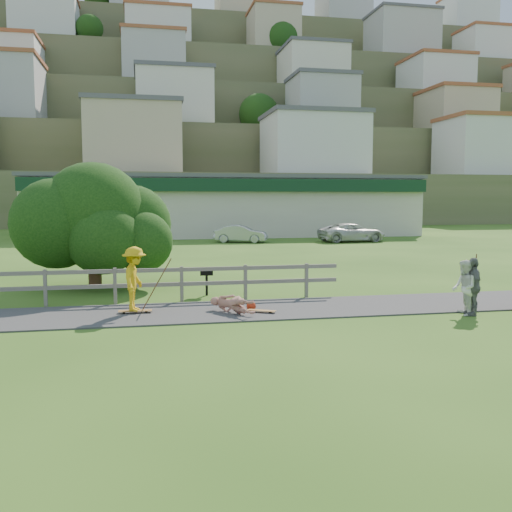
% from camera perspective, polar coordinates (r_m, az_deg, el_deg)
% --- Properties ---
extents(ground, '(260.00, 260.00, 0.00)m').
position_cam_1_polar(ground, '(14.90, 1.23, -6.55)').
color(ground, '#2E5418').
rests_on(ground, ground).
extents(path, '(34.00, 3.00, 0.04)m').
position_cam_1_polar(path, '(16.33, 0.08, -5.38)').
color(path, '#39393C').
rests_on(path, ground).
extents(fence, '(15.05, 0.10, 1.10)m').
position_cam_1_polar(fence, '(17.73, -15.92, -2.41)').
color(fence, '#666159').
rests_on(fence, ground).
extents(strip_mall, '(32.50, 10.75, 5.10)m').
position_cam_1_polar(strip_mall, '(49.67, -3.09, 5.10)').
color(strip_mall, beige).
rests_on(strip_mall, ground).
extents(hillside, '(220.00, 67.00, 47.50)m').
position_cam_1_polar(hillside, '(106.15, -9.82, 11.80)').
color(hillside, '#4D5733').
rests_on(hillside, ground).
extents(skater_rider, '(0.88, 1.26, 1.77)m').
position_cam_1_polar(skater_rider, '(15.98, -12.04, -2.61)').
color(skater_rider, gold).
rests_on(skater_rider, ground).
extents(skater_fallen, '(1.46, 1.17, 0.55)m').
position_cam_1_polar(skater_fallen, '(15.76, -2.39, -4.85)').
color(skater_fallen, '#AA6C5E').
rests_on(skater_fallen, ground).
extents(spectator_a, '(0.77, 0.88, 1.52)m').
position_cam_1_polar(spectator_a, '(16.53, 20.10, -3.00)').
color(spectator_a, white).
rests_on(spectator_a, ground).
extents(spectator_b, '(0.58, 0.99, 1.58)m').
position_cam_1_polar(spectator_b, '(16.63, 20.86, -2.87)').
color(spectator_b, slate).
rests_on(spectator_b, ground).
extents(car_silver, '(4.03, 2.52, 1.25)m').
position_cam_1_polar(car_silver, '(41.16, -1.53, 2.24)').
color(car_silver, '#A6A7AE').
rests_on(car_silver, ground).
extents(car_white, '(5.10, 2.73, 1.36)m').
position_cam_1_polar(car_white, '(42.33, 9.56, 2.33)').
color(car_white, silver).
rests_on(car_white, ground).
extents(tree, '(5.97, 5.97, 3.39)m').
position_cam_1_polar(tree, '(21.02, -15.89, 1.51)').
color(tree, black).
rests_on(tree, ground).
extents(bbq, '(0.44, 0.36, 0.90)m').
position_cam_1_polar(bbq, '(18.80, -4.96, -2.60)').
color(bbq, black).
rests_on(bbq, ground).
extents(longboard_rider, '(0.91, 0.24, 0.10)m').
position_cam_1_polar(longboard_rider, '(16.12, -11.98, -5.55)').
color(longboard_rider, olive).
rests_on(longboard_rider, ground).
extents(longboard_fallen, '(0.80, 0.58, 0.09)m').
position_cam_1_polar(longboard_fallen, '(15.85, 0.54, -5.64)').
color(longboard_fallen, olive).
rests_on(longboard_fallen, ground).
extents(helmet, '(0.28, 0.28, 0.28)m').
position_cam_1_polar(helmet, '(16.22, -0.48, -5.04)').
color(helmet, '#9F2910').
rests_on(helmet, ground).
extents(pole_rider, '(0.03, 0.03, 1.71)m').
position_cam_1_polar(pole_rider, '(16.38, -9.92, -2.47)').
color(pole_rider, brown).
rests_on(pole_rider, ground).
extents(pole_spec_left, '(0.03, 0.03, 1.67)m').
position_cam_1_polar(pole_spec_left, '(16.77, 20.96, -2.64)').
color(pole_spec_left, brown).
rests_on(pole_spec_left, ground).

